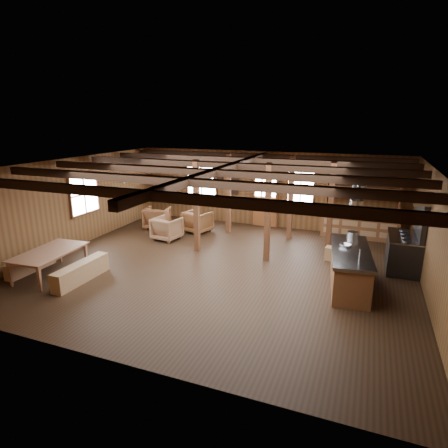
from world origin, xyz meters
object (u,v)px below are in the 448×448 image
(armchair_a, at_px, (157,218))
(armchair_c, at_px, (167,228))
(kitchen_island, at_px, (349,268))
(dining_table, at_px, (52,263))
(armchair_b, at_px, (198,222))
(commercial_range, at_px, (406,247))

(armchair_a, distance_m, armchair_c, 1.48)
(armchair_a, bearing_deg, kitchen_island, 146.74)
(armchair_c, bearing_deg, armchair_a, -38.38)
(dining_table, height_order, armchair_a, armchair_a)
(armchair_a, bearing_deg, dining_table, 75.06)
(kitchen_island, xyz_separation_m, dining_table, (-7.22, -2.09, -0.14))
(kitchen_island, xyz_separation_m, armchair_b, (-5.34, 2.80, -0.09))
(kitchen_island, bearing_deg, armchair_b, 145.86)
(armchair_c, bearing_deg, commercial_range, -171.94)
(dining_table, relative_size, armchair_b, 2.23)
(armchair_b, bearing_deg, commercial_range, -174.25)
(kitchen_island, relative_size, armchair_b, 3.04)
(commercial_range, xyz_separation_m, armchair_a, (-8.30, 1.02, -0.25))
(commercial_range, bearing_deg, armchair_b, 170.56)
(armchair_b, distance_m, armchair_c, 1.30)
(armchair_a, height_order, armchair_c, armchair_a)
(kitchen_island, xyz_separation_m, commercial_range, (1.33, 1.69, 0.16))
(commercial_range, distance_m, dining_table, 9.35)
(armchair_b, relative_size, armchair_c, 1.01)
(armchair_a, bearing_deg, armchair_b, 171.19)
(commercial_range, bearing_deg, armchair_a, 173.00)
(kitchen_island, bearing_deg, armchair_a, 152.28)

